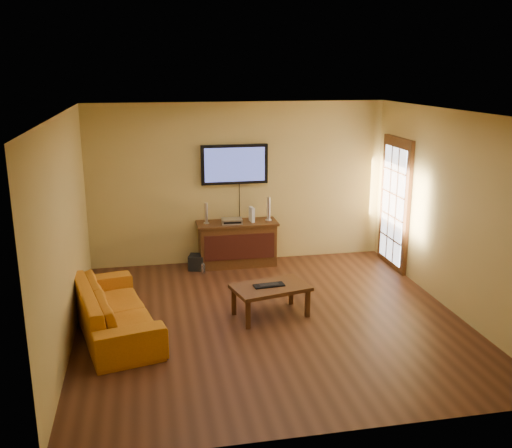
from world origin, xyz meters
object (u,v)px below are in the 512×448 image
object	(u,v)px
sofa	(114,301)
game_console	(252,214)
speaker_left	(206,214)
speaker_right	(269,210)
av_receiver	(232,221)
subwoofer	(197,262)
bottle	(203,268)
coffee_table	(271,290)
keyboard	(269,285)
television	(235,164)
media_console	(237,243)

from	to	relation	value
sofa	game_console	xyz separation A→B (m)	(2.17, 2.20, 0.46)
speaker_left	speaker_right	size ratio (longest dim) A/B	0.87
speaker_right	av_receiver	size ratio (longest dim) A/B	1.18
subwoofer	bottle	bearing A→B (deg)	-53.88
subwoofer	coffee_table	bearing A→B (deg)	-52.37
subwoofer	speaker_left	bearing A→B (deg)	47.02
keyboard	game_console	bearing A→B (deg)	85.50
sofa	bottle	distance (m)	2.31
television	speaker_right	bearing A→B (deg)	-19.80
av_receiver	keyboard	size ratio (longest dim) A/B	0.80
subwoofer	keyboard	bearing A→B (deg)	-52.91
subwoofer	speaker_right	bearing A→B (deg)	21.48
coffee_table	keyboard	world-z (taller)	keyboard
media_console	game_console	xyz separation A→B (m)	(0.25, -0.01, 0.49)
media_console	speaker_right	distance (m)	0.77
av_receiver	speaker_right	bearing A→B (deg)	9.73
sofa	subwoofer	distance (m)	2.45
television	sofa	distance (m)	3.34
game_console	subwoofer	xyz separation A→B (m)	(-0.94, -0.09, -0.75)
game_console	media_console	bearing A→B (deg)	171.13
speaker_left	subwoofer	size ratio (longest dim) A/B	1.39
game_console	keyboard	xyz separation A→B (m)	(-0.17, -2.11, -0.43)
television	keyboard	xyz separation A→B (m)	(0.08, -2.33, -1.25)
speaker_left	keyboard	size ratio (longest dim) A/B	0.82
television	bottle	world-z (taller)	television
sofa	speaker_left	world-z (taller)	speaker_left
speaker_right	av_receiver	xyz separation A→B (m)	(-0.63, -0.07, -0.14)
speaker_right	media_console	bearing A→B (deg)	-177.79
media_console	speaker_right	bearing A→B (deg)	2.21
av_receiver	bottle	size ratio (longest dim) A/B	1.82
speaker_left	game_console	world-z (taller)	speaker_left
bottle	keyboard	size ratio (longest dim) A/B	0.44
television	bottle	bearing A→B (deg)	-138.93
media_console	coffee_table	bearing A→B (deg)	-87.19
keyboard	coffee_table	bearing A→B (deg)	-1.99
media_console	subwoofer	xyz separation A→B (m)	(-0.69, -0.10, -0.25)
coffee_table	sofa	size ratio (longest dim) A/B	0.53
coffee_table	sofa	distance (m)	2.03
bottle	speaker_right	bearing A→B (deg)	16.46
television	speaker_right	size ratio (longest dim) A/B	2.81
coffee_table	subwoofer	xyz separation A→B (m)	(-0.80, 2.02, -0.24)
bottle	media_console	bearing A→B (deg)	27.54
keyboard	speaker_left	bearing A→B (deg)	105.50
television	game_console	distance (m)	0.88
television	subwoofer	xyz separation A→B (m)	(-0.69, -0.31, -1.56)
sofa	coffee_table	bearing A→B (deg)	-100.61
television	game_console	xyz separation A→B (m)	(0.25, -0.22, -0.81)
sofa	speaker_right	bearing A→B (deg)	-60.88
sofa	av_receiver	xyz separation A→B (m)	(1.83, 2.15, 0.38)
television	speaker_left	xyz separation A→B (m)	(-0.51, -0.20, -0.78)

